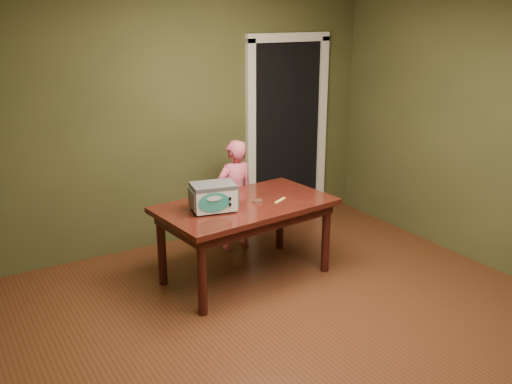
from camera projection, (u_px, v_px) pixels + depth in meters
floor at (324, 343)px, 4.38m from camera, size 5.00×5.00×0.00m
room_shell at (334, 124)px, 3.86m from camera, size 4.52×5.02×2.61m
doorway at (273, 129)px, 6.97m from camera, size 1.10×0.66×2.25m
dining_table at (246, 213)px, 5.27m from camera, size 1.68×1.06×0.75m
toy_oven at (213, 196)px, 5.00m from camera, size 0.44×0.34×0.25m
baking_pan at (257, 201)px, 5.26m from camera, size 0.10×0.10×0.02m
spatula at (280, 200)px, 5.30m from camera, size 0.17×0.11×0.01m
child at (235, 195)px, 5.96m from camera, size 0.45×0.31×1.19m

